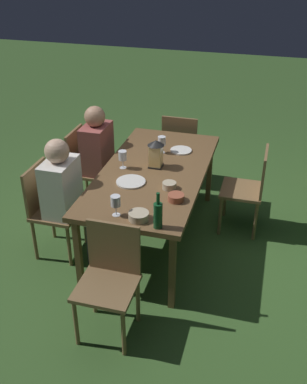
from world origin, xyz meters
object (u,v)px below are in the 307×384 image
(chair_side_right_a, at_px, (250,186))
(chair_head_far, at_px, (109,276))
(wine_glass_c, at_px, (123,156))
(bowl_olives, at_px, (169,185))
(lantern_centerpiece, at_px, (156,152))
(wine_glass_b, at_px, (116,202))
(chair_head_near, at_px, (181,146))
(plate_a, at_px, (181,150))
(person_in_cream, at_px, (68,194))
(dining_table, at_px, (154,176))
(chair_side_left_b, at_px, (50,206))
(wine_glass_a, at_px, (162,142))
(bowl_salad, at_px, (176,197))
(chair_side_left_a, at_px, (87,165))
(person_in_rust, at_px, (103,154))
(green_bottle_on_table, at_px, (158,215))
(bowl_bread, at_px, (139,216))
(plate_b, at_px, (131,182))

(chair_side_right_a, relative_size, chair_head_far, 1.00)
(wine_glass_c, distance_m, bowl_olives, 0.57)
(lantern_centerpiece, height_order, wine_glass_b, lantern_centerpiece)
(chair_head_near, height_order, plate_a, chair_head_near)
(person_in_cream, distance_m, chair_head_far, 1.02)
(dining_table, bearing_deg, chair_side_left_b, -63.63)
(chair_side_left_b, bearing_deg, wine_glass_a, 134.58)
(bowl_salad, bearing_deg, person_in_cream, -92.21)
(person_in_cream, xyz_separation_m, chair_side_left_a, (-0.85, -0.20, -0.15))
(person_in_cream, relative_size, chair_side_left_a, 1.32)
(person_in_rust, xyz_separation_m, chair_head_far, (1.61, 0.66, -0.15))
(green_bottle_on_table, bearing_deg, bowl_olives, -174.42)
(chair_side_left_b, xyz_separation_m, lantern_centerpiece, (-0.51, 0.85, 0.41))
(chair_side_left_a, xyz_separation_m, person_in_rust, (0.00, 0.20, 0.15))
(chair_side_left_a, distance_m, person_in_rust, 0.25)
(person_in_rust, relative_size, plate_a, 5.40)
(dining_table, relative_size, green_bottle_on_table, 6.49)
(person_in_cream, xyz_separation_m, plate_a, (-0.90, 0.81, 0.12))
(person_in_cream, relative_size, bowl_bread, 7.31)
(chair_side_left_b, distance_m, wine_glass_c, 0.80)
(chair_side_right_a, distance_m, bowl_olives, 1.00)
(chair_side_right_a, bearing_deg, plate_b, -54.76)
(dining_table, height_order, wine_glass_b, wine_glass_b)
(wine_glass_c, relative_size, bowl_olives, 1.43)
(chair_side_left_a, height_order, bowl_olives, chair_side_left_a)
(chair_side_left_a, bearing_deg, chair_head_near, 131.88)
(dining_table, height_order, lantern_centerpiece, lantern_centerpiece)
(chair_side_left_a, distance_m, plate_b, 1.04)
(bowl_bread, bearing_deg, chair_head_near, -176.90)
(person_in_cream, height_order, chair_side_right_a, person_in_cream)
(chair_side_right_a, height_order, bowl_bread, chair_side_right_a)
(chair_side_left_b, distance_m, bowl_salad, 1.21)
(person_in_cream, height_order, wine_glass_a, person_in_cream)
(chair_side_right_a, height_order, chair_head_far, same)
(chair_side_right_a, height_order, wine_glass_b, wine_glass_b)
(lantern_centerpiece, xyz_separation_m, plate_b, (0.35, -0.13, -0.14))
(green_bottle_on_table, bearing_deg, bowl_salad, 174.13)
(dining_table, height_order, plate_b, plate_b)
(dining_table, distance_m, bowl_olives, 0.37)
(chair_side_right_a, distance_m, lantern_centerpiece, 1.01)
(plate_b, bearing_deg, wine_glass_c, -147.84)
(wine_glass_c, bearing_deg, chair_head_near, 166.80)
(person_in_cream, height_order, lantern_centerpiece, person_in_cream)
(person_in_cream, xyz_separation_m, bowl_olives, (-0.14, 0.88, 0.14))
(lantern_centerpiece, bearing_deg, wine_glass_b, -4.77)
(wine_glass_a, relative_size, bowl_olives, 1.43)
(person_in_cream, distance_m, bowl_salad, 0.99)
(person_in_rust, bearing_deg, chair_side_right_a, 90.00)
(plate_b, distance_m, bowl_olives, 0.35)
(person_in_rust, xyz_separation_m, bowl_bread, (1.23, 0.77, 0.15))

